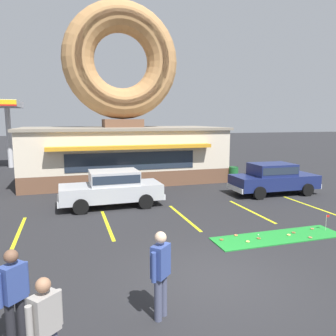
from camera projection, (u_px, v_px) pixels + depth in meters
name	position (u px, v px, depth m)	size (l,w,h in m)	color
ground_plane	(218.00, 278.00, 7.95)	(160.00, 160.00, 0.00)	#232326
donut_shop_building	(123.00, 121.00, 20.59)	(12.30, 6.75, 10.96)	brown
putting_mat	(278.00, 237.00, 10.71)	(4.42, 1.17, 0.03)	#1E842D
mini_donut_near_left	(310.00, 237.00, 10.58)	(0.13, 0.13, 0.04)	#A5724C
mini_donut_near_right	(248.00, 241.00, 10.23)	(0.13, 0.13, 0.04)	#E5C666
mini_donut_mid_left	(259.00, 238.00, 10.50)	(0.13, 0.13, 0.04)	brown
mini_donut_mid_centre	(236.00, 235.00, 10.79)	(0.13, 0.13, 0.04)	#D17F47
mini_donut_mid_right	(289.00, 235.00, 10.83)	(0.13, 0.13, 0.04)	#E5C666
mini_donut_far_left	(312.00, 229.00, 11.43)	(0.13, 0.13, 0.04)	#A5724C
mini_donut_far_centre	(294.00, 233.00, 11.04)	(0.13, 0.13, 0.04)	brown
mini_donut_far_right	(222.00, 240.00, 10.39)	(0.13, 0.13, 0.04)	brown
golf_ball	(258.00, 235.00, 10.81)	(0.04, 0.04, 0.04)	white
putting_flag_pin	(327.00, 219.00, 11.28)	(0.13, 0.01, 0.55)	silver
car_navy	(273.00, 177.00, 16.90)	(4.60, 2.07, 1.60)	navy
car_silver	(112.00, 187.00, 14.49)	(4.59, 2.04, 1.60)	#B2B5BA
pedestrian_blue_sweater_man	(14.00, 293.00, 5.43)	(0.45, 0.44, 1.73)	#232328
pedestrian_hooded_kid	(46.00, 326.00, 4.66)	(0.48, 0.43, 1.64)	#474C66
pedestrian_leather_jacket_man	(161.00, 270.00, 6.24)	(0.46, 0.44, 1.74)	#474C66
trash_bin	(233.00, 174.00, 20.05)	(0.57, 0.57, 0.97)	#1E662D
parking_stripe_far_left	(19.00, 232.00, 11.19)	(0.12, 3.60, 0.01)	yellow
parking_stripe_left	(107.00, 224.00, 12.07)	(0.12, 3.60, 0.01)	yellow
parking_stripe_mid_left	(184.00, 217.00, 12.94)	(0.12, 3.60, 0.01)	yellow
parking_stripe_centre	(250.00, 211.00, 13.82)	(0.12, 3.60, 0.01)	yellow
parking_stripe_mid_right	(309.00, 206.00, 14.70)	(0.12, 3.60, 0.01)	yellow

